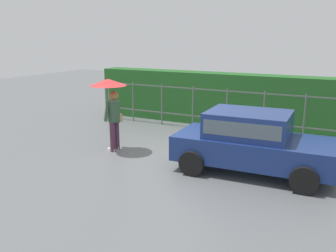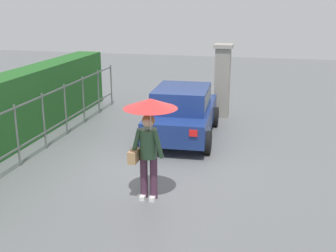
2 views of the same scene
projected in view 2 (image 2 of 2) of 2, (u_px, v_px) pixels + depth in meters
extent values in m
plane|color=slate|center=(166.00, 165.00, 10.14)|extent=(40.00, 40.00, 0.00)
cube|color=navy|center=(183.00, 117.00, 12.03)|extent=(3.77, 1.80, 0.60)
cube|color=navy|center=(182.00, 98.00, 11.71)|extent=(1.96, 1.52, 0.60)
cube|color=#4C5B66|center=(182.00, 97.00, 11.71)|extent=(1.81, 1.54, 0.33)
cylinder|color=black|center=(162.00, 114.00, 13.44)|extent=(0.61, 0.21, 0.60)
cylinder|color=black|center=(215.00, 117.00, 13.14)|extent=(0.61, 0.21, 0.60)
cylinder|color=black|center=(144.00, 139.00, 11.08)|extent=(0.61, 0.21, 0.60)
cylinder|color=black|center=(207.00, 143.00, 10.79)|extent=(0.61, 0.21, 0.60)
cube|color=red|center=(149.00, 131.00, 10.33)|extent=(0.07, 0.20, 0.16)
cube|color=red|center=(193.00, 133.00, 10.14)|extent=(0.07, 0.20, 0.16)
cylinder|color=#47283D|center=(154.00, 178.00, 8.34)|extent=(0.15, 0.15, 0.86)
cylinder|color=#47283D|center=(144.00, 177.00, 8.38)|extent=(0.15, 0.15, 0.86)
cube|color=white|center=(153.00, 197.00, 8.39)|extent=(0.26, 0.10, 0.08)
cube|color=white|center=(143.00, 196.00, 8.44)|extent=(0.26, 0.10, 0.08)
cylinder|color=#2D4C33|center=(148.00, 143.00, 8.15)|extent=(0.34, 0.34, 0.58)
sphere|color=#DBAD89|center=(148.00, 122.00, 8.03)|extent=(0.22, 0.22, 0.22)
sphere|color=olive|center=(148.00, 121.00, 8.05)|extent=(0.25, 0.25, 0.25)
cylinder|color=#2D4C33|center=(158.00, 144.00, 8.02)|extent=(0.09, 0.23, 0.56)
cylinder|color=#2D4C33|center=(136.00, 142.00, 8.12)|extent=(0.09, 0.23, 0.56)
cylinder|color=#B2B2B7|center=(151.00, 128.00, 7.94)|extent=(0.02, 0.02, 0.77)
cone|color=red|center=(150.00, 103.00, 7.80)|extent=(1.02, 1.02, 0.19)
cube|color=tan|center=(134.00, 156.00, 8.17)|extent=(0.34, 0.16, 0.24)
cube|color=gray|center=(222.00, 83.00, 13.99)|extent=(0.48, 0.48, 2.30)
cube|color=#9E998E|center=(224.00, 46.00, 13.64)|extent=(0.60, 0.60, 0.12)
cylinder|color=#59605B|center=(17.00, 136.00, 9.87)|extent=(0.05, 0.05, 1.50)
cylinder|color=#59605B|center=(44.00, 121.00, 11.03)|extent=(0.05, 0.05, 1.50)
cylinder|color=#59605B|center=(66.00, 110.00, 12.19)|extent=(0.05, 0.05, 1.50)
cylinder|color=#59605B|center=(83.00, 100.00, 13.35)|extent=(0.05, 0.05, 1.50)
cylinder|color=#59605B|center=(98.00, 92.00, 14.52)|extent=(0.05, 0.05, 1.50)
cylinder|color=#59605B|center=(111.00, 85.00, 15.68)|extent=(0.05, 0.05, 1.50)
cube|color=#59605B|center=(42.00, 96.00, 10.84)|extent=(9.97, 0.03, 0.04)
cube|color=#59605B|center=(45.00, 132.00, 11.12)|extent=(9.97, 0.03, 0.04)
cube|color=#235B23|center=(8.00, 112.00, 11.20)|extent=(10.97, 0.90, 1.90)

